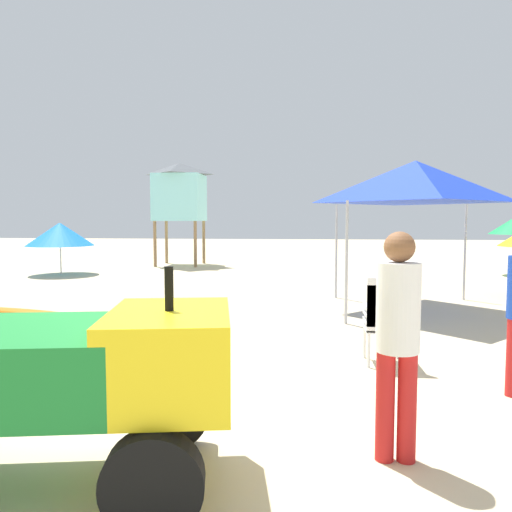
{
  "coord_description": "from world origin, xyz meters",
  "views": [
    {
      "loc": [
        0.97,
        -4.36,
        1.82
      ],
      "look_at": [
        0.17,
        3.57,
        1.22
      ],
      "focal_mm": 34.64,
      "sensor_mm": 36.0,
      "label": 1
    }
  ],
  "objects_px": {
    "stacked_plastic_chairs": "(385,314)",
    "lifeguard_tower": "(180,192)",
    "lifeguard_near_left": "(398,330)",
    "beach_umbrella_far": "(60,234)",
    "utility_cart": "(48,374)",
    "popup_canopy": "(415,182)"
  },
  "relations": [
    {
      "from": "utility_cart",
      "to": "popup_canopy",
      "type": "height_order",
      "value": "popup_canopy"
    },
    {
      "from": "lifeguard_tower",
      "to": "stacked_plastic_chairs",
      "type": "bearing_deg",
      "value": -65.38
    },
    {
      "from": "stacked_plastic_chairs",
      "to": "lifeguard_near_left",
      "type": "bearing_deg",
      "value": -97.08
    },
    {
      "from": "stacked_plastic_chairs",
      "to": "lifeguard_tower",
      "type": "bearing_deg",
      "value": 114.62
    },
    {
      "from": "utility_cart",
      "to": "beach_umbrella_far",
      "type": "bearing_deg",
      "value": 117.0
    },
    {
      "from": "lifeguard_near_left",
      "to": "popup_canopy",
      "type": "xyz_separation_m",
      "value": [
        1.45,
        6.32,
        1.55
      ]
    },
    {
      "from": "stacked_plastic_chairs",
      "to": "beach_umbrella_far",
      "type": "relative_size",
      "value": 0.51
    },
    {
      "from": "utility_cart",
      "to": "lifeguard_near_left",
      "type": "distance_m",
      "value": 2.47
    },
    {
      "from": "popup_canopy",
      "to": "stacked_plastic_chairs",
      "type": "bearing_deg",
      "value": -106.52
    },
    {
      "from": "utility_cart",
      "to": "lifeguard_tower",
      "type": "distance_m",
      "value": 16.4
    },
    {
      "from": "utility_cart",
      "to": "stacked_plastic_chairs",
      "type": "height_order",
      "value": "utility_cart"
    },
    {
      "from": "lifeguard_near_left",
      "to": "lifeguard_tower",
      "type": "xyz_separation_m",
      "value": [
        -5.59,
        15.34,
        1.88
      ]
    },
    {
      "from": "stacked_plastic_chairs",
      "to": "beach_umbrella_far",
      "type": "distance_m",
      "value": 12.84
    },
    {
      "from": "stacked_plastic_chairs",
      "to": "lifeguard_near_left",
      "type": "relative_size",
      "value": 0.64
    },
    {
      "from": "lifeguard_tower",
      "to": "lifeguard_near_left",
      "type": "bearing_deg",
      "value": -69.96
    },
    {
      "from": "lifeguard_near_left",
      "to": "beach_umbrella_far",
      "type": "bearing_deg",
      "value": 126.55
    },
    {
      "from": "popup_canopy",
      "to": "beach_umbrella_far",
      "type": "height_order",
      "value": "popup_canopy"
    },
    {
      "from": "lifeguard_near_left",
      "to": "popup_canopy",
      "type": "relative_size",
      "value": 0.58
    },
    {
      "from": "popup_canopy",
      "to": "lifeguard_tower",
      "type": "bearing_deg",
      "value": 127.97
    },
    {
      "from": "utility_cart",
      "to": "lifeguard_near_left",
      "type": "relative_size",
      "value": 1.57
    },
    {
      "from": "stacked_plastic_chairs",
      "to": "utility_cart",
      "type": "bearing_deg",
      "value": -131.2
    },
    {
      "from": "lifeguard_tower",
      "to": "beach_umbrella_far",
      "type": "height_order",
      "value": "lifeguard_tower"
    }
  ]
}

